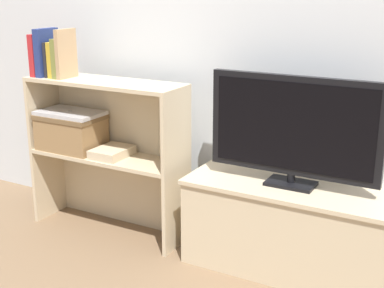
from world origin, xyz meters
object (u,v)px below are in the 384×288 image
tv_stand (288,227)px  tv (294,128)px  book_charcoal (52,59)px  book_olive (62,58)px  book_mustard (57,59)px  book_crimson (41,55)px  book_tan (66,54)px  magazine_stack (112,152)px  laptop (70,113)px  book_navy (47,52)px  storage_basket_left (71,130)px

tv_stand → tv: (-0.00, -0.00, 0.48)m
book_charcoal → book_olive: book_olive is taller
book_charcoal → book_mustard: 0.03m
book_crimson → tv: bearing=3.5°
book_tan → magazine_stack: size_ratio=1.18×
book_crimson → book_olive: bearing=0.0°
book_olive → magazine_stack: (0.29, 0.02, -0.48)m
book_mustard → book_olive: (0.04, 0.00, 0.01)m
book_olive → book_crimson: bearing=-180.0°
book_tan → laptop: (-0.01, 0.02, -0.32)m
book_navy → book_mustard: bearing=0.0°
book_charcoal → book_navy: bearing=180.0°
tv → book_crimson: size_ratio=3.53×
tv → laptop: 1.24m
book_navy → book_mustard: (0.07, 0.00, -0.03)m
book_tan → book_crimson: bearing=180.0°
tv → storage_basket_left: 1.25m
book_tan → tv: bearing=4.0°
book_crimson → book_tan: (0.18, 0.00, 0.02)m
book_navy → book_tan: size_ratio=0.99×
book_navy → book_olive: book_navy is taller
tv → book_mustard: 1.32m
book_mustard → laptop: bearing=16.8°
magazine_stack → storage_basket_left: bearing=179.9°
book_olive → storage_basket_left: book_olive is taller
tv → magazine_stack: tv is taller
tv_stand → magazine_stack: magazine_stack is taller
book_charcoal → magazine_stack: (0.36, 0.02, -0.47)m
book_crimson → laptop: book_crimson is taller
magazine_stack → tv: bearing=4.1°
book_navy → book_olive: (0.10, 0.00, -0.02)m
book_olive → book_tan: book_tan is taller
book_crimson → storage_basket_left: (0.16, 0.02, -0.41)m
tv → book_navy: book_navy is taller
book_navy → magazine_stack: 0.64m
tv_stand → magazine_stack: bearing=-175.8°
book_mustard → book_crimson: bearing=180.0°
tv → laptop: bearing=-176.8°
book_navy → laptop: (0.12, 0.02, -0.32)m
book_mustard → magazine_stack: 0.57m
book_mustard → book_navy: bearing=180.0°
book_charcoal → magazine_stack: size_ratio=0.86×
book_crimson → book_mustard: 0.11m
tv → storage_basket_left: bearing=-176.8°
tv_stand → book_olive: (-1.26, -0.09, 0.72)m
tv_stand → book_charcoal: size_ratio=5.23×
book_mustard → book_tan: (0.07, 0.00, 0.03)m
book_tan → storage_basket_left: bearing=132.0°
laptop → book_crimson: bearing=-174.3°
book_mustard → laptop: book_mustard is taller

